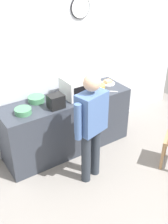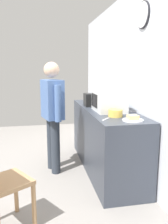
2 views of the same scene
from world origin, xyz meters
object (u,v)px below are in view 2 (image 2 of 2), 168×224
Objects in this scene: mixing_bowl at (90,100)px; toaster at (90,100)px; salad_bowl at (115,113)px; person_standing at (53,109)px; fork_utensil at (106,119)px; cereal_bowl at (107,102)px; sandwich_plate at (133,119)px; microwave at (109,101)px; spoon_utensil at (131,111)px.

toaster reaches higher than mixing_bowl.
person_standing is at bearing -132.73° from salad_bowl.
fork_utensil is at bearing -49.97° from salad_bowl.
sandwich_plate is at bearing -3.50° from cereal_bowl.
toaster is at bearing -167.89° from sandwich_plate.
fork_utensil is at bearing -20.84° from microwave.
cereal_bowl is 1.43× the size of spoon_utensil.
cereal_bowl is 0.99m from person_standing.
fork_utensil is 1.00× the size of spoon_utensil.
fork_utensil is (1.16, -0.36, -0.04)m from cereal_bowl.
fork_utensil is at bearing -2.34° from toaster.
salad_bowl is 0.11× the size of person_standing.
sandwich_plate is 1.26m from person_standing.
sandwich_plate is 1.02× the size of mixing_bowl.
sandwich_plate is at bearing 12.11° from toaster.
fork_utensil is (-0.13, -0.28, -0.02)m from sandwich_plate.
microwave is at bearing 159.16° from fork_utensil.
cereal_bowl is (-0.65, 0.17, -0.11)m from microwave.
cereal_bowl is at bearing -170.06° from spoon_utensil.
mixing_bowl is at bearing 167.43° from toaster.
sandwich_plate is 1.29m from cereal_bowl.
toaster is 0.14× the size of person_standing.
salad_bowl is at bearing -4.71° from microwave.
sandwich_plate is 1.07× the size of toaster.
salad_bowl reaches higher than fork_utensil.
cereal_bowl is at bearing 116.51° from toaster.
sandwich_plate is 1.35× the size of salad_bowl.
spoon_utensil is at bearing 38.27° from toaster.
toaster is at bearing 177.66° from fork_utensil.
salad_bowl is 0.87m from toaster.
person_standing is (-0.38, -1.05, 0.00)m from spoon_utensil.
sandwich_plate is (0.63, 0.09, -0.13)m from microwave.
mixing_bowl is 1.37× the size of fork_utensil.
microwave is 0.65m from sandwich_plate.
spoon_utensil is at bearing 131.56° from fork_utensil.
toaster is at bearing 107.49° from person_standing.
sandwich_plate is 0.29m from salad_bowl.
fork_utensil is (0.51, -0.19, -0.15)m from microwave.
toaster reaches higher than spoon_utensil.
cereal_bowl is 0.74m from spoon_utensil.
cereal_bowl is 1.43× the size of fork_utensil.
toaster reaches higher than fork_utensil.
microwave is 2.85× the size of salad_bowl.
sandwich_plate is 0.59m from spoon_utensil.
person_standing reaches higher than mixing_bowl.
salad_bowl is at bearing 47.27° from person_standing.
mixing_bowl is 1.08m from spoon_utensil.
fork_utensil is at bearing -17.29° from cereal_bowl.
microwave reaches higher than cereal_bowl.
fork_utensil and spoon_utensil have the same top height.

